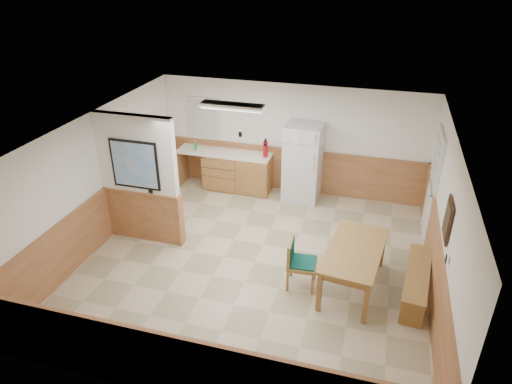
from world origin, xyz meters
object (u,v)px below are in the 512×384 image
(fire_extinguisher, at_px, (265,149))
(soap_bottle, at_px, (196,146))
(refrigerator, at_px, (303,163))
(dining_table, at_px, (355,254))
(dining_bench, at_px, (417,277))
(dining_chair, at_px, (297,260))

(fire_extinguisher, distance_m, soap_bottle, 1.66)
(refrigerator, height_order, dining_table, refrigerator)
(refrigerator, distance_m, soap_bottle, 2.52)
(dining_bench, distance_m, dining_chair, 1.93)
(dining_table, height_order, dining_bench, dining_table)
(dining_bench, xyz_separation_m, dining_chair, (-1.91, -0.27, 0.15))
(fire_extinguisher, bearing_deg, dining_chair, -68.37)
(dining_table, bearing_deg, dining_chair, -161.51)
(dining_table, xyz_separation_m, fire_extinguisher, (-2.26, 2.88, 0.43))
(fire_extinguisher, bearing_deg, refrigerator, -5.38)
(dining_table, height_order, dining_chair, dining_chair)
(refrigerator, distance_m, dining_table, 3.17)
(refrigerator, xyz_separation_m, soap_bottle, (-2.52, 0.00, 0.12))
(dining_bench, xyz_separation_m, fire_extinguisher, (-3.26, 2.80, 0.74))
(dining_chair, relative_size, fire_extinguisher, 2.03)
(fire_extinguisher, xyz_separation_m, soap_bottle, (-1.66, -0.05, -0.09))
(refrigerator, height_order, dining_chair, refrigerator)
(dining_table, distance_m, dining_chair, 0.94)
(dining_chair, relative_size, soap_bottle, 4.33)
(dining_table, bearing_deg, refrigerator, 123.01)
(refrigerator, bearing_deg, fire_extinguisher, 178.87)
(dining_chair, bearing_deg, dining_table, 8.03)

